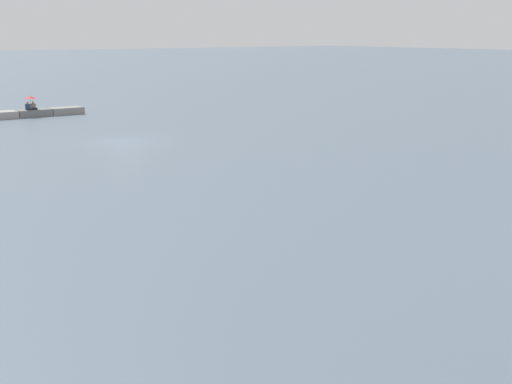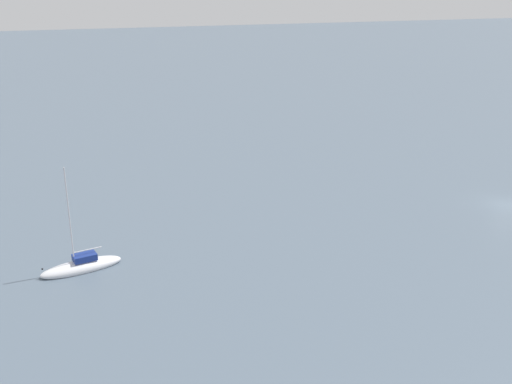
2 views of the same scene
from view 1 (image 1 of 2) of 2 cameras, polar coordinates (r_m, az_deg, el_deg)
ground_plane at (r=48.58m, az=-10.81°, el=4.09°), size 500.00×500.00×0.00m
seawall_pier at (r=65.31m, az=-17.91°, el=6.22°), size 9.03×1.68×0.65m
person_seated_grey_left at (r=65.21m, az=-17.88°, el=6.73°), size 0.42×0.63×0.73m
person_seated_blue_right at (r=64.87m, az=-18.30°, el=6.67°), size 0.42×0.63×0.73m
umbrella_open_red at (r=65.01m, az=-18.16°, el=7.44°), size 1.10×1.10×1.25m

